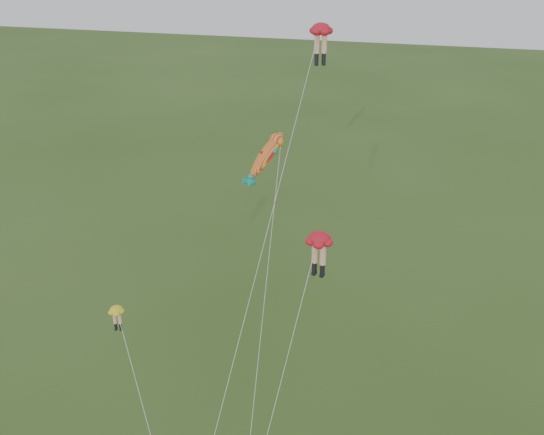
# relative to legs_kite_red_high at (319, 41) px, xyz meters

# --- Properties ---
(legs_kite_red_high) EXTENTS (4.07, 12.55, 21.88)m
(legs_kite_red_high) POSITION_rel_legs_kite_red_high_xyz_m (0.00, 0.00, 0.00)
(legs_kite_red_high) COLOR red
(legs_kite_red_high) RESTS_ON ground
(legs_kite_red_mid) EXTENTS (2.79, 6.77, 12.31)m
(legs_kite_red_mid) POSITION_rel_legs_kite_red_high_xyz_m (1.66, -6.12, -9.33)
(legs_kite_red_mid) COLOR red
(legs_kite_red_mid) RESTS_ON ground
(legs_kite_yellow) EXTENTS (4.63, 4.46, 7.85)m
(legs_kite_yellow) POSITION_rel_legs_kite_red_high_xyz_m (-8.59, -9.46, -13.81)
(legs_kite_yellow) COLOR yellow
(legs_kite_yellow) RESTS_ON ground
(fish_kite) EXTENTS (3.38, 12.65, 16.03)m
(fish_kite) POSITION_rel_legs_kite_red_high_xyz_m (-2.53, -1.59, -6.40)
(fish_kite) COLOR gold
(fish_kite) RESTS_ON ground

